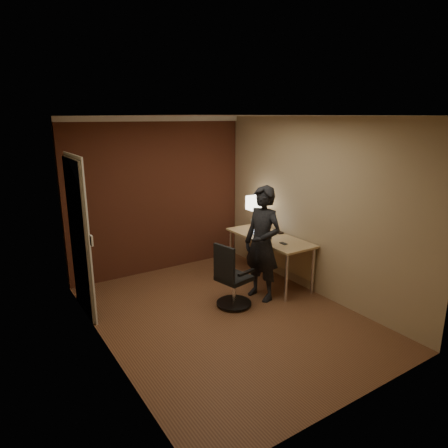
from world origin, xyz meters
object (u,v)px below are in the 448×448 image
(laptop, at_px, (262,230))
(desk, at_px, (273,244))
(desk_lamp, at_px, (255,203))
(office_chair, at_px, (231,280))
(person, at_px, (262,244))
(phone, at_px, (283,243))
(mouse, at_px, (268,238))
(wallet, at_px, (280,233))

(laptop, bearing_deg, desk, -70.03)
(desk, xyz_separation_m, desk_lamp, (0.01, 0.48, 0.55))
(office_chair, bearing_deg, person, 1.23)
(person, bearing_deg, phone, 79.18)
(phone, bearing_deg, desk, 71.87)
(desk, xyz_separation_m, laptop, (-0.07, 0.19, 0.19))
(mouse, xyz_separation_m, person, (-0.35, -0.31, 0.06))
(mouse, height_order, person, person)
(desk, bearing_deg, wallet, 16.35)
(desk_lamp, height_order, wallet, desk_lamp)
(desk, relative_size, office_chair, 1.71)
(desk, distance_m, mouse, 0.24)
(laptop, relative_size, office_chair, 0.43)
(desk, height_order, wallet, wallet)
(desk, height_order, office_chair, office_chair)
(mouse, height_order, phone, mouse)
(office_chair, bearing_deg, desk_lamp, 40.03)
(desk_lamp, relative_size, person, 0.33)
(desk_lamp, xyz_separation_m, wallet, (0.16, -0.43, -0.41))
(desk, relative_size, person, 0.94)
(desk_lamp, height_order, laptop, desk_lamp)
(laptop, distance_m, mouse, 0.29)
(laptop, distance_m, office_chair, 1.22)
(desk, bearing_deg, laptop, 109.97)
(office_chair, relative_size, person, 0.55)
(desk, xyz_separation_m, person, (-0.52, -0.40, 0.20))
(person, bearing_deg, wallet, 111.13)
(desk, bearing_deg, mouse, -153.52)
(desk, distance_m, phone, 0.43)
(laptop, relative_size, wallet, 3.40)
(person, bearing_deg, office_chair, -100.37)
(desk, height_order, desk_lamp, desk_lamp)
(mouse, relative_size, phone, 0.87)
(desk, xyz_separation_m, wallet, (0.17, 0.05, 0.14))
(laptop, bearing_deg, office_chair, -148.91)
(mouse, bearing_deg, phone, -83.44)
(wallet, bearing_deg, desk_lamp, 110.33)
(laptop, relative_size, mouse, 3.74)
(phone, distance_m, wallet, 0.53)
(mouse, relative_size, office_chair, 0.11)
(phone, bearing_deg, wallet, 56.33)
(laptop, bearing_deg, mouse, -111.02)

